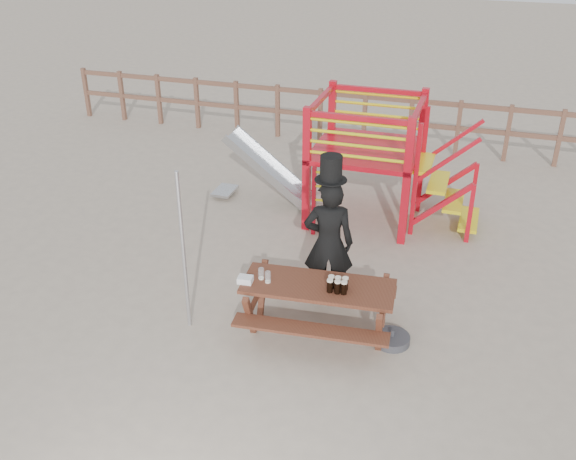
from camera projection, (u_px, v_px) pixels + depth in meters
name	position (u px, v px, depth m)	size (l,w,h in m)	color
ground	(290.00, 331.00, 8.25)	(60.00, 60.00, 0.00)	tan
back_fence	(388.00, 116.00, 13.80)	(15.09, 0.09, 1.20)	brown
playground_fort	(361.00, 157.00, 10.73)	(4.71, 1.84, 2.10)	red
picnic_table	(318.00, 303.00, 8.01)	(1.99, 1.45, 0.73)	brown
man_with_hat	(329.00, 240.00, 8.41)	(0.74, 0.57, 2.15)	black
metal_pole	(184.00, 253.00, 7.87)	(0.05, 0.05, 2.17)	#B2B2B7
parasol_base	(392.00, 339.00, 8.02)	(0.45, 0.45, 0.19)	#38383D
paper_bag	(245.00, 280.00, 7.92)	(0.18, 0.14, 0.08)	white
stout_pints	(338.00, 285.00, 7.73)	(0.25, 0.18, 0.17)	black
empty_glasses	(264.00, 276.00, 7.94)	(0.18, 0.13, 0.15)	silver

